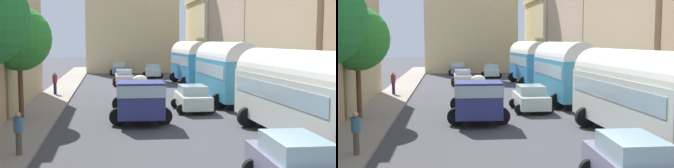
% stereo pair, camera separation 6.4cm
% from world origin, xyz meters
% --- Properties ---
extents(ground_plane, '(154.00, 154.00, 0.00)m').
position_xyz_m(ground_plane, '(0.00, 27.00, 0.00)').
color(ground_plane, '#424046').
extents(sidewalk_left, '(2.50, 70.00, 0.14)m').
position_xyz_m(sidewalk_left, '(-7.25, 27.00, 0.07)').
color(sidewalk_left, gray).
rests_on(sidewalk_left, ground).
extents(sidewalk_right, '(2.50, 70.00, 0.14)m').
position_xyz_m(sidewalk_right, '(7.25, 27.00, 0.07)').
color(sidewalk_right, '#9D958F').
rests_on(sidewalk_right, ground).
extents(building_right_2, '(5.85, 12.80, 11.64)m').
position_xyz_m(building_right_2, '(11.42, 24.01, 5.82)').
color(building_right_2, tan).
rests_on(building_right_2, ground).
extents(building_right_3, '(6.10, 13.22, 13.71)m').
position_xyz_m(building_right_3, '(11.27, 37.24, 6.89)').
color(building_right_3, tan).
rests_on(building_right_3, ground).
extents(building_right_4, '(5.37, 14.02, 10.18)m').
position_xyz_m(building_right_4, '(10.94, 51.59, 5.12)').
color(building_right_4, '#CEBE8D').
rests_on(building_right_4, ground).
extents(distant_church, '(12.16, 6.56, 20.98)m').
position_xyz_m(distant_church, '(0.00, 53.13, 7.07)').
color(distant_church, '#D7BE8A').
rests_on(distant_church, ground).
extents(parked_bus_0, '(3.40, 9.75, 3.91)m').
position_xyz_m(parked_bus_0, '(4.75, 11.74, 2.16)').
color(parked_bus_0, silver).
rests_on(parked_bus_0, ground).
extents(parked_bus_1, '(3.31, 8.20, 4.19)m').
position_xyz_m(parked_bus_1, '(4.69, 22.94, 2.33)').
color(parked_bus_1, teal).
rests_on(parked_bus_1, ground).
extents(parked_bus_2, '(3.43, 8.32, 4.19)m').
position_xyz_m(parked_bus_2, '(4.73, 35.50, 2.34)').
color(parked_bus_2, teal).
rests_on(parked_bus_2, ground).
extents(cargo_truck_0, '(3.38, 7.47, 2.24)m').
position_xyz_m(cargo_truck_0, '(-1.55, 17.35, 1.19)').
color(cargo_truck_0, navy).
rests_on(cargo_truck_0, ground).
extents(car_0, '(2.25, 4.38, 1.49)m').
position_xyz_m(car_0, '(-1.76, 35.51, 0.76)').
color(car_0, white).
rests_on(car_0, ground).
extents(car_1, '(2.28, 4.05, 1.52)m').
position_xyz_m(car_1, '(-1.95, 47.76, 0.77)').
color(car_1, slate).
rests_on(car_1, ground).
extents(car_2, '(2.31, 4.42, 1.61)m').
position_xyz_m(car_2, '(1.93, 5.79, 0.80)').
color(car_2, slate).
rests_on(car_2, ground).
extents(car_3, '(2.36, 3.97, 1.57)m').
position_xyz_m(car_3, '(1.82, 19.95, 0.79)').
color(car_3, silver).
rests_on(car_3, ground).
extents(car_4, '(2.45, 4.21, 1.53)m').
position_xyz_m(car_4, '(1.85, 43.73, 0.77)').
color(car_4, silver).
rests_on(car_4, ground).
extents(pedestrian_0, '(0.41, 0.41, 1.72)m').
position_xyz_m(pedestrian_0, '(-6.50, 10.49, 0.99)').
color(pedestrian_0, '#494839').
rests_on(pedestrian_0, ground).
extents(pedestrian_1, '(0.50, 0.50, 1.87)m').
position_xyz_m(pedestrian_1, '(-7.34, 28.24, 1.07)').
color(pedestrian_1, '#2C1F4F').
rests_on(pedestrian_1, ground).
extents(roadside_tree_2, '(3.44, 3.44, 6.12)m').
position_xyz_m(roadside_tree_2, '(-7.90, 18.20, 4.38)').
color(roadside_tree_2, brown).
rests_on(roadside_tree_2, ground).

